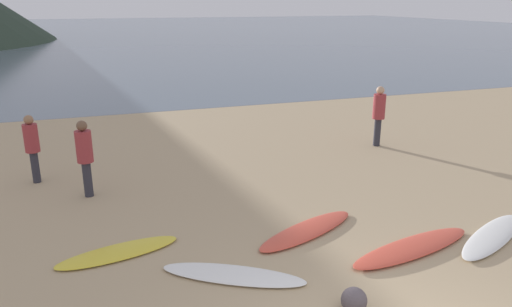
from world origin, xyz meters
The scene contains 11 objects.
ground_plane centered at (0.00, 10.00, -0.10)m, with size 120.00×120.00×0.20m, color tan.
ocean_water centered at (0.00, 64.14, 0.00)m, with size 140.00×100.00×0.01m, color slate.
surfboard_0 centered at (-2.88, 3.73, 0.03)m, with size 1.99×0.58×0.06m, color yellow.
surfboard_1 centered at (-1.31, 2.47, 0.04)m, with size 2.20×0.54×0.08m, color white.
surfboard_2 centered at (0.34, 3.45, 0.04)m, with size 2.28×0.58×0.08m, color #D84C38.
surfboard_3 centered at (1.72, 2.31, 0.05)m, with size 2.56×0.59×0.10m, color #D84C38.
surfboard_4 centered at (3.29, 2.22, 0.04)m, with size 2.31×0.53×0.08m, color white.
person_0 centered at (-4.40, 7.70, 0.91)m, with size 0.31×0.31×1.55m.
person_1 centered at (-3.30, 6.46, 0.96)m, with size 0.33×0.33×1.63m.
person_2 centered at (4.44, 7.75, 0.99)m, with size 0.34×0.34×1.69m.
beach_rock_far centered at (-0.04, 1.15, 0.17)m, with size 0.35×0.35×0.35m, color #564C51.
Camera 1 is at (-3.03, -3.65, 3.93)m, focal length 34.18 mm.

